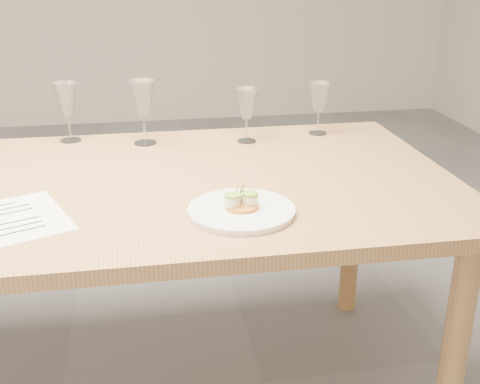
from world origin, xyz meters
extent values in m
cube|color=#B3824E|center=(0.00, 0.00, 0.73)|extent=(2.40, 1.00, 0.04)
cylinder|color=#B3824E|center=(1.10, -0.40, 0.35)|extent=(0.07, 0.07, 0.71)
cylinder|color=#B3824E|center=(1.10, 0.40, 0.35)|extent=(0.07, 0.07, 0.71)
cylinder|color=white|center=(0.55, -0.27, 0.76)|extent=(0.26, 0.26, 0.01)
cylinder|color=white|center=(0.55, -0.27, 0.76)|extent=(0.27, 0.27, 0.01)
cylinder|color=orange|center=(0.55, -0.27, 0.77)|extent=(0.08, 0.08, 0.01)
cylinder|color=beige|center=(0.52, -0.27, 0.79)|extent=(0.04, 0.04, 0.02)
cylinder|color=beige|center=(0.57, -0.27, 0.79)|extent=(0.04, 0.04, 0.02)
cylinder|color=#88BA33|center=(0.52, -0.27, 0.80)|extent=(0.04, 0.04, 0.01)
cylinder|color=#88BA33|center=(0.57, -0.27, 0.80)|extent=(0.04, 0.04, 0.01)
cylinder|color=tan|center=(0.60, -0.31, 0.76)|extent=(0.04, 0.04, 0.00)
cube|color=white|center=(0.00, -0.21, 0.75)|extent=(0.32, 0.35, 0.00)
cube|color=black|center=(-0.05, -0.15, 0.75)|extent=(0.13, 0.06, 0.00)
cube|color=black|center=(-0.03, -0.18, 0.75)|extent=(0.13, 0.06, 0.00)
cube|color=black|center=(-0.01, -0.24, 0.75)|extent=(0.13, 0.06, 0.00)
cube|color=black|center=(0.00, -0.26, 0.75)|extent=(0.13, 0.06, 0.00)
cube|color=black|center=(0.01, -0.29, 0.75)|extent=(0.13, 0.06, 0.00)
cylinder|color=white|center=(0.07, 0.44, 0.75)|extent=(0.07, 0.07, 0.00)
cylinder|color=white|center=(0.07, 0.44, 0.80)|extent=(0.01, 0.01, 0.09)
cone|color=white|center=(0.07, 0.44, 0.90)|extent=(0.08, 0.08, 0.11)
cylinder|color=white|center=(0.33, 0.36, 0.75)|extent=(0.08, 0.08, 0.00)
cylinder|color=white|center=(0.33, 0.36, 0.80)|extent=(0.01, 0.01, 0.09)
cone|color=white|center=(0.33, 0.36, 0.90)|extent=(0.09, 0.09, 0.12)
cylinder|color=white|center=(0.67, 0.33, 0.75)|extent=(0.06, 0.06, 0.00)
cylinder|color=white|center=(0.67, 0.33, 0.79)|extent=(0.01, 0.01, 0.08)
cone|color=white|center=(0.67, 0.33, 0.88)|extent=(0.07, 0.07, 0.10)
cylinder|color=white|center=(0.93, 0.38, 0.75)|extent=(0.06, 0.06, 0.00)
cylinder|color=white|center=(0.93, 0.38, 0.79)|extent=(0.01, 0.01, 0.08)
cone|color=white|center=(0.93, 0.38, 0.88)|extent=(0.07, 0.07, 0.10)
camera|label=1|loc=(0.31, -1.61, 1.35)|focal=45.00mm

